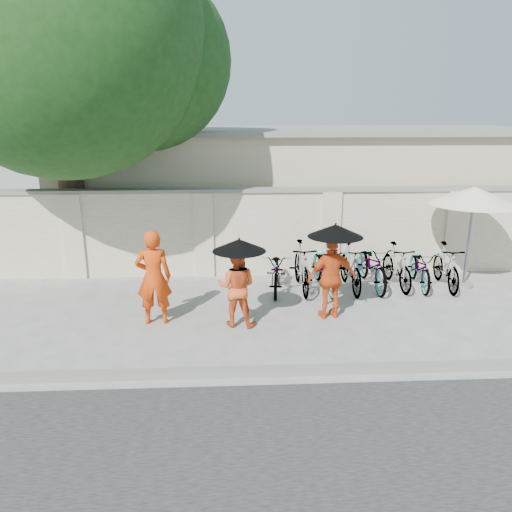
{
  "coord_description": "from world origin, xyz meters",
  "views": [
    {
      "loc": [
        -0.37,
        -8.36,
        3.79
      ],
      "look_at": [
        0.11,
        0.91,
        1.1
      ],
      "focal_mm": 35.0,
      "sensor_mm": 36.0,
      "label": 1
    }
  ],
  "objects_px": {
    "monk_right": "(331,278)",
    "monk_left": "(154,277)",
    "patio_umbrella": "(474,197)",
    "monk_center": "(237,287)"
  },
  "relations": [
    {
      "from": "monk_center",
      "to": "patio_umbrella",
      "type": "relative_size",
      "value": 0.6
    },
    {
      "from": "monk_right",
      "to": "monk_center",
      "type": "bearing_deg",
      "value": -2.22
    },
    {
      "from": "monk_center",
      "to": "patio_umbrella",
      "type": "bearing_deg",
      "value": -147.67
    },
    {
      "from": "monk_left",
      "to": "monk_center",
      "type": "distance_m",
      "value": 1.53
    },
    {
      "from": "monk_right",
      "to": "patio_umbrella",
      "type": "bearing_deg",
      "value": -165.27
    },
    {
      "from": "monk_right",
      "to": "monk_left",
      "type": "bearing_deg",
      "value": -9.1
    },
    {
      "from": "monk_left",
      "to": "patio_umbrella",
      "type": "xyz_separation_m",
      "value": [
        6.65,
        1.66,
        1.15
      ]
    },
    {
      "from": "monk_left",
      "to": "monk_right",
      "type": "relative_size",
      "value": 1.12
    },
    {
      "from": "monk_center",
      "to": "monk_right",
      "type": "bearing_deg",
      "value": -159.1
    },
    {
      "from": "monk_left",
      "to": "monk_center",
      "type": "height_order",
      "value": "monk_left"
    }
  ]
}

